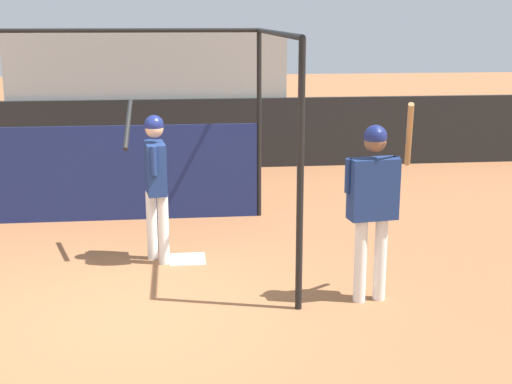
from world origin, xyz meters
name	(u,v)px	position (x,y,z in m)	size (l,w,h in m)	color
ground_plane	(128,316)	(0.00, 0.00, 0.00)	(60.00, 60.00, 0.00)	#935B38
outfield_wall	(150,135)	(0.00, 7.10, 0.69)	(24.00, 0.12, 1.37)	black
bleacher_section	(150,95)	(0.00, 8.36, 1.32)	(5.40, 2.40, 2.65)	#9E9E99
batting_cage	(112,149)	(-0.35, 3.00, 1.17)	(4.26, 3.63, 2.77)	black
home_plate	(187,259)	(0.62, 1.63, 0.01)	(0.44, 0.44, 0.02)	white
player_batter	(155,174)	(0.26, 1.64, 1.10)	(0.51, 0.90, 1.93)	white
player_waiting	(374,195)	(2.53, 0.13, 1.15)	(0.78, 0.52, 2.12)	white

